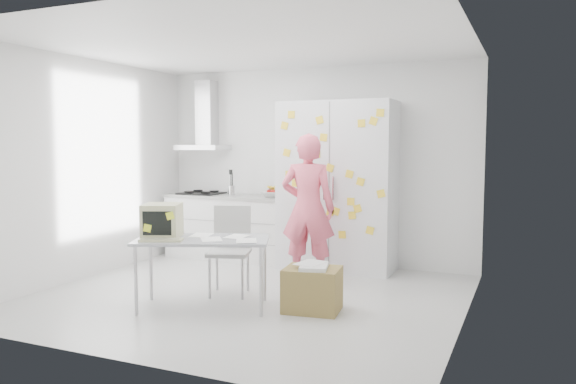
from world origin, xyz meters
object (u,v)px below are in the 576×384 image
at_px(person, 308,208).
at_px(desk, 177,229).
at_px(chair, 230,244).
at_px(cardboard_box, 312,289).

distance_m(person, desk, 1.72).
xyz_separation_m(person, chair, (-0.60, -0.82, -0.34)).
height_order(chair, cardboard_box, chair).
distance_m(person, chair, 1.07).
relative_size(person, desk, 1.21).
bearing_deg(desk, cardboard_box, -4.79).
relative_size(desk, chair, 1.52).
height_order(desk, cardboard_box, desk).
bearing_deg(person, cardboard_box, 104.05).
xyz_separation_m(desk, chair, (0.23, 0.68, -0.25)).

